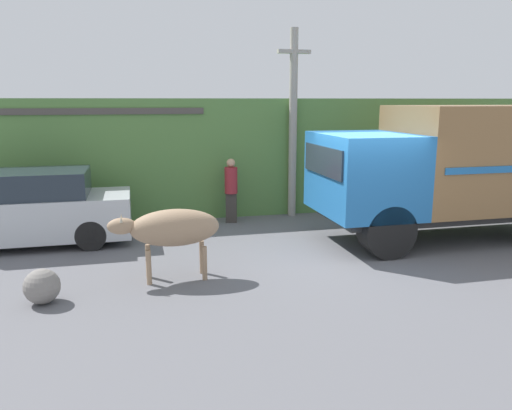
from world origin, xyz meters
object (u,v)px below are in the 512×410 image
at_px(cargo_truck, 459,165).
at_px(brown_cow, 172,228).
at_px(pedestrian_on_hill, 231,188).
at_px(utility_pole, 293,121).
at_px(roadside_rock, 42,286).
at_px(parked_suv, 28,210).

bearing_deg(cargo_truck, brown_cow, -172.36).
height_order(pedestrian_on_hill, utility_pole, utility_pole).
distance_m(brown_cow, roadside_rock, 2.32).
bearing_deg(parked_suv, cargo_truck, -11.49).
bearing_deg(brown_cow, pedestrian_on_hill, 64.39).
distance_m(cargo_truck, roadside_rock, 9.10).
xyz_separation_m(brown_cow, roadside_rock, (-2.13, -0.63, -0.66)).
bearing_deg(utility_pole, pedestrian_on_hill, -167.55).
bearing_deg(pedestrian_on_hill, brown_cow, 79.17).
relative_size(utility_pole, roadside_rock, 8.87).
height_order(utility_pole, roadside_rock, utility_pole).
xyz_separation_m(cargo_truck, pedestrian_on_hill, (-4.82, 2.76, -0.79)).
xyz_separation_m(brown_cow, parked_suv, (-2.96, 2.98, -0.14)).
height_order(brown_cow, roadside_rock, brown_cow).
bearing_deg(parked_suv, pedestrian_on_hill, 10.63).
xyz_separation_m(cargo_truck, roadside_rock, (-8.80, -1.84, -1.44)).
bearing_deg(cargo_truck, utility_pole, 130.87).
distance_m(pedestrian_on_hill, utility_pole, 2.53).
bearing_deg(roadside_rock, cargo_truck, 11.84).
distance_m(cargo_truck, pedestrian_on_hill, 5.61).
xyz_separation_m(parked_suv, roadside_rock, (0.83, -3.61, -0.52)).
xyz_separation_m(utility_pole, roadside_rock, (-5.79, -5.01, -2.37)).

